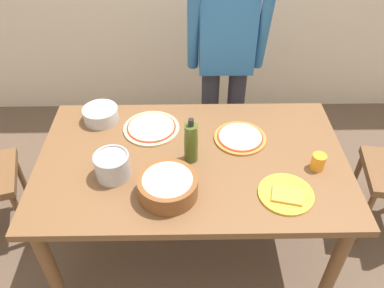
{
  "coord_description": "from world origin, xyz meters",
  "views": [
    {
      "loc": [
        -0.02,
        -1.48,
        2.13
      ],
      "look_at": [
        0.0,
        0.05,
        0.81
      ],
      "focal_mm": 36.37,
      "sensor_mm": 36.0,
      "label": 1
    }
  ],
  "objects_px": {
    "mixing_bowl_steel": "(101,114)",
    "pizza_raw_on_board": "(151,128)",
    "plate_with_slice": "(286,194)",
    "olive_oil_bottle": "(191,142)",
    "pizza_cooked_on_tray": "(240,138)",
    "person_cook": "(226,56)",
    "cup_orange": "(318,162)",
    "popcorn_bowl": "(168,185)",
    "steel_pot": "(112,165)",
    "dining_table": "(192,170)"
  },
  "relations": [
    {
      "from": "olive_oil_bottle",
      "to": "cup_orange",
      "type": "bearing_deg",
      "value": -6.83
    },
    {
      "from": "person_cook",
      "to": "plate_with_slice",
      "type": "distance_m",
      "value": 1.06
    },
    {
      "from": "steel_pot",
      "to": "popcorn_bowl",
      "type": "bearing_deg",
      "value": -25.16
    },
    {
      "from": "pizza_raw_on_board",
      "to": "popcorn_bowl",
      "type": "height_order",
      "value": "popcorn_bowl"
    },
    {
      "from": "pizza_cooked_on_tray",
      "to": "popcorn_bowl",
      "type": "height_order",
      "value": "popcorn_bowl"
    },
    {
      "from": "steel_pot",
      "to": "cup_orange",
      "type": "distance_m",
      "value": 1.01
    },
    {
      "from": "plate_with_slice",
      "to": "mixing_bowl_steel",
      "type": "xyz_separation_m",
      "value": [
        -0.95,
        0.6,
        0.03
      ]
    },
    {
      "from": "mixing_bowl_steel",
      "to": "cup_orange",
      "type": "bearing_deg",
      "value": -19.97
    },
    {
      "from": "pizza_raw_on_board",
      "to": "popcorn_bowl",
      "type": "xyz_separation_m",
      "value": [
        0.11,
        -0.49,
        0.05
      ]
    },
    {
      "from": "cup_orange",
      "to": "mixing_bowl_steel",
      "type": "bearing_deg",
      "value": 160.03
    },
    {
      "from": "popcorn_bowl",
      "to": "person_cook",
      "type": "bearing_deg",
      "value": 71.15
    },
    {
      "from": "plate_with_slice",
      "to": "cup_orange",
      "type": "relative_size",
      "value": 3.06
    },
    {
      "from": "pizza_cooked_on_tray",
      "to": "steel_pot",
      "type": "bearing_deg",
      "value": -157.68
    },
    {
      "from": "pizza_cooked_on_tray",
      "to": "popcorn_bowl",
      "type": "bearing_deg",
      "value": -133.93
    },
    {
      "from": "pizza_raw_on_board",
      "to": "mixing_bowl_steel",
      "type": "xyz_separation_m",
      "value": [
        -0.29,
        0.09,
        0.03
      ]
    },
    {
      "from": "steel_pot",
      "to": "pizza_raw_on_board",
      "type": "bearing_deg",
      "value": 65.77
    },
    {
      "from": "person_cook",
      "to": "olive_oil_bottle",
      "type": "bearing_deg",
      "value": -106.86
    },
    {
      "from": "dining_table",
      "to": "plate_with_slice",
      "type": "height_order",
      "value": "plate_with_slice"
    },
    {
      "from": "dining_table",
      "to": "plate_with_slice",
      "type": "bearing_deg",
      "value": -31.46
    },
    {
      "from": "dining_table",
      "to": "cup_orange",
      "type": "height_order",
      "value": "cup_orange"
    },
    {
      "from": "pizza_raw_on_board",
      "to": "steel_pot",
      "type": "bearing_deg",
      "value": -114.23
    },
    {
      "from": "popcorn_bowl",
      "to": "steel_pot",
      "type": "height_order",
      "value": "steel_pot"
    },
    {
      "from": "mixing_bowl_steel",
      "to": "cup_orange",
      "type": "distance_m",
      "value": 1.22
    },
    {
      "from": "pizza_cooked_on_tray",
      "to": "olive_oil_bottle",
      "type": "distance_m",
      "value": 0.33
    },
    {
      "from": "olive_oil_bottle",
      "to": "steel_pot",
      "type": "height_order",
      "value": "olive_oil_bottle"
    },
    {
      "from": "person_cook",
      "to": "olive_oil_bottle",
      "type": "xyz_separation_m",
      "value": [
        -0.23,
        -0.77,
        -0.07
      ]
    },
    {
      "from": "pizza_raw_on_board",
      "to": "olive_oil_bottle",
      "type": "relative_size",
      "value": 1.23
    },
    {
      "from": "pizza_raw_on_board",
      "to": "pizza_cooked_on_tray",
      "type": "relative_size",
      "value": 1.1
    },
    {
      "from": "cup_orange",
      "to": "popcorn_bowl",
      "type": "bearing_deg",
      "value": -167.63
    },
    {
      "from": "popcorn_bowl",
      "to": "cup_orange",
      "type": "relative_size",
      "value": 3.29
    },
    {
      "from": "person_cook",
      "to": "mixing_bowl_steel",
      "type": "height_order",
      "value": "person_cook"
    },
    {
      "from": "pizza_cooked_on_tray",
      "to": "plate_with_slice",
      "type": "bearing_deg",
      "value": -67.61
    },
    {
      "from": "cup_orange",
      "to": "dining_table",
      "type": "bearing_deg",
      "value": 172.16
    },
    {
      "from": "plate_with_slice",
      "to": "mixing_bowl_steel",
      "type": "distance_m",
      "value": 1.13
    },
    {
      "from": "mixing_bowl_steel",
      "to": "pizza_cooked_on_tray",
      "type": "bearing_deg",
      "value": -13.13
    },
    {
      "from": "popcorn_bowl",
      "to": "pizza_cooked_on_tray",
      "type": "bearing_deg",
      "value": 46.07
    },
    {
      "from": "dining_table",
      "to": "person_cook",
      "type": "height_order",
      "value": "person_cook"
    },
    {
      "from": "person_cook",
      "to": "cup_orange",
      "type": "bearing_deg",
      "value": -64.7
    },
    {
      "from": "plate_with_slice",
      "to": "popcorn_bowl",
      "type": "xyz_separation_m",
      "value": [
        -0.55,
        0.02,
        0.05
      ]
    },
    {
      "from": "plate_with_slice",
      "to": "olive_oil_bottle",
      "type": "distance_m",
      "value": 0.52
    },
    {
      "from": "dining_table",
      "to": "steel_pot",
      "type": "bearing_deg",
      "value": -162.68
    },
    {
      "from": "olive_oil_bottle",
      "to": "popcorn_bowl",
      "type": "bearing_deg",
      "value": -114.96
    },
    {
      "from": "popcorn_bowl",
      "to": "steel_pot",
      "type": "distance_m",
      "value": 0.3
    },
    {
      "from": "pizza_raw_on_board",
      "to": "popcorn_bowl",
      "type": "relative_size",
      "value": 1.12
    },
    {
      "from": "person_cook",
      "to": "pizza_cooked_on_tray",
      "type": "height_order",
      "value": "person_cook"
    },
    {
      "from": "olive_oil_bottle",
      "to": "dining_table",
      "type": "bearing_deg",
      "value": 61.46
    },
    {
      "from": "olive_oil_bottle",
      "to": "pizza_cooked_on_tray",
      "type": "bearing_deg",
      "value": 30.23
    },
    {
      "from": "plate_with_slice",
      "to": "popcorn_bowl",
      "type": "height_order",
      "value": "popcorn_bowl"
    },
    {
      "from": "person_cook",
      "to": "steel_pot",
      "type": "bearing_deg",
      "value": -125.02
    },
    {
      "from": "mixing_bowl_steel",
      "to": "pizza_raw_on_board",
      "type": "bearing_deg",
      "value": -17.01
    }
  ]
}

